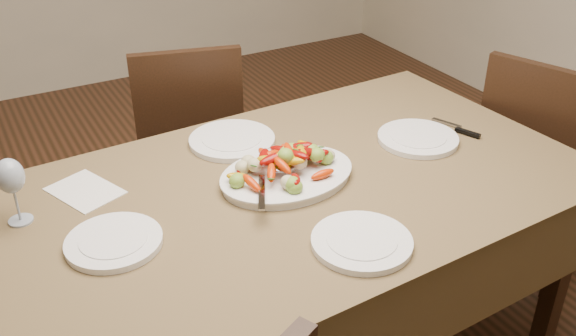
{
  "coord_description": "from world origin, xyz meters",
  "views": [
    {
      "loc": [
        -0.67,
        -1.38,
        1.76
      ],
      "look_at": [
        0.12,
        0.04,
        0.82
      ],
      "focal_mm": 40.0,
      "sensor_mm": 36.0,
      "label": 1
    }
  ],
  "objects_px": {
    "wine_glass": "(13,189)",
    "plate_right": "(418,139)",
    "plate_left": "(114,242)",
    "plate_far": "(232,140)",
    "chair_right": "(543,164)",
    "chair_far": "(188,142)",
    "dining_table": "(288,285)",
    "serving_platter": "(287,177)",
    "plate_near": "(362,242)"
  },
  "relations": [
    {
      "from": "wine_glass",
      "to": "plate_near",
      "type": "bearing_deg",
      "value": -35.78
    },
    {
      "from": "serving_platter",
      "to": "plate_far",
      "type": "height_order",
      "value": "serving_platter"
    },
    {
      "from": "plate_left",
      "to": "plate_right",
      "type": "distance_m",
      "value": 1.06
    },
    {
      "from": "chair_far",
      "to": "wine_glass",
      "type": "bearing_deg",
      "value": 59.21
    },
    {
      "from": "plate_near",
      "to": "dining_table",
      "type": "bearing_deg",
      "value": 94.07
    },
    {
      "from": "wine_glass",
      "to": "serving_platter",
      "type": "bearing_deg",
      "value": -12.51
    },
    {
      "from": "dining_table",
      "to": "plate_right",
      "type": "distance_m",
      "value": 0.65
    },
    {
      "from": "serving_platter",
      "to": "plate_far",
      "type": "xyz_separation_m",
      "value": [
        -0.04,
        0.3,
        -0.0
      ]
    },
    {
      "from": "chair_right",
      "to": "serving_platter",
      "type": "xyz_separation_m",
      "value": [
        -1.19,
        -0.01,
        0.3
      ]
    },
    {
      "from": "plate_right",
      "to": "plate_near",
      "type": "bearing_deg",
      "value": -142.17
    },
    {
      "from": "chair_far",
      "to": "serving_platter",
      "type": "distance_m",
      "value": 0.95
    },
    {
      "from": "chair_far",
      "to": "plate_right",
      "type": "height_order",
      "value": "chair_far"
    },
    {
      "from": "chair_far",
      "to": "serving_platter",
      "type": "bearing_deg",
      "value": 104.04
    },
    {
      "from": "plate_far",
      "to": "wine_glass",
      "type": "distance_m",
      "value": 0.72
    },
    {
      "from": "serving_platter",
      "to": "chair_far",
      "type": "bearing_deg",
      "value": 89.21
    },
    {
      "from": "dining_table",
      "to": "chair_far",
      "type": "xyz_separation_m",
      "value": [
        0.03,
        0.93,
        0.1
      ]
    },
    {
      "from": "dining_table",
      "to": "plate_right",
      "type": "bearing_deg",
      "value": 4.37
    },
    {
      "from": "serving_platter",
      "to": "wine_glass",
      "type": "xyz_separation_m",
      "value": [
        -0.74,
        0.16,
        0.09
      ]
    },
    {
      "from": "chair_far",
      "to": "dining_table",
      "type": "bearing_deg",
      "value": 103.25
    },
    {
      "from": "plate_right",
      "to": "plate_far",
      "type": "xyz_separation_m",
      "value": [
        -0.55,
        0.29,
        0.0
      ]
    },
    {
      "from": "chair_far",
      "to": "plate_near",
      "type": "height_order",
      "value": "chair_far"
    },
    {
      "from": "plate_left",
      "to": "plate_near",
      "type": "xyz_separation_m",
      "value": [
        0.56,
        -0.31,
        0.0
      ]
    },
    {
      "from": "plate_near",
      "to": "chair_far",
      "type": "bearing_deg",
      "value": 89.96
    },
    {
      "from": "chair_far",
      "to": "plate_left",
      "type": "height_order",
      "value": "chair_far"
    },
    {
      "from": "plate_right",
      "to": "wine_glass",
      "type": "relative_size",
      "value": 1.31
    },
    {
      "from": "chair_right",
      "to": "serving_platter",
      "type": "relative_size",
      "value": 2.32
    },
    {
      "from": "dining_table",
      "to": "serving_platter",
      "type": "distance_m",
      "value": 0.39
    },
    {
      "from": "wine_glass",
      "to": "plate_right",
      "type": "bearing_deg",
      "value": -7.06
    },
    {
      "from": "plate_left",
      "to": "wine_glass",
      "type": "relative_size",
      "value": 1.22
    },
    {
      "from": "chair_far",
      "to": "plate_right",
      "type": "relative_size",
      "value": 3.53
    },
    {
      "from": "plate_left",
      "to": "plate_near",
      "type": "relative_size",
      "value": 0.95
    },
    {
      "from": "plate_far",
      "to": "plate_near",
      "type": "bearing_deg",
      "value": -85.46
    },
    {
      "from": "chair_far",
      "to": "chair_right",
      "type": "bearing_deg",
      "value": 158.01
    },
    {
      "from": "chair_right",
      "to": "plate_near",
      "type": "height_order",
      "value": "chair_right"
    },
    {
      "from": "chair_right",
      "to": "chair_far",
      "type": "bearing_deg",
      "value": 34.55
    },
    {
      "from": "plate_right",
      "to": "wine_glass",
      "type": "bearing_deg",
      "value": 172.94
    },
    {
      "from": "plate_near",
      "to": "wine_glass",
      "type": "bearing_deg",
      "value": 144.22
    },
    {
      "from": "dining_table",
      "to": "wine_glass",
      "type": "distance_m",
      "value": 0.89
    },
    {
      "from": "plate_left",
      "to": "plate_near",
      "type": "height_order",
      "value": "same"
    },
    {
      "from": "chair_far",
      "to": "plate_near",
      "type": "relative_size",
      "value": 3.61
    },
    {
      "from": "dining_table",
      "to": "serving_platter",
      "type": "height_order",
      "value": "serving_platter"
    },
    {
      "from": "plate_near",
      "to": "wine_glass",
      "type": "height_order",
      "value": "wine_glass"
    },
    {
      "from": "chair_right",
      "to": "plate_far",
      "type": "xyz_separation_m",
      "value": [
        -1.24,
        0.29,
        0.29
      ]
    },
    {
      "from": "dining_table",
      "to": "plate_right",
      "type": "height_order",
      "value": "plate_right"
    },
    {
      "from": "chair_far",
      "to": "plate_left",
      "type": "bearing_deg",
      "value": 74.73
    },
    {
      "from": "chair_right",
      "to": "wine_glass",
      "type": "relative_size",
      "value": 4.64
    },
    {
      "from": "plate_left",
      "to": "plate_far",
      "type": "distance_m",
      "value": 0.62
    },
    {
      "from": "chair_far",
      "to": "plate_right",
      "type": "xyz_separation_m",
      "value": [
        0.5,
        -0.89,
        0.29
      ]
    },
    {
      "from": "plate_right",
      "to": "wine_glass",
      "type": "height_order",
      "value": "wine_glass"
    },
    {
      "from": "dining_table",
      "to": "serving_platter",
      "type": "relative_size",
      "value": 4.49
    }
  ]
}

